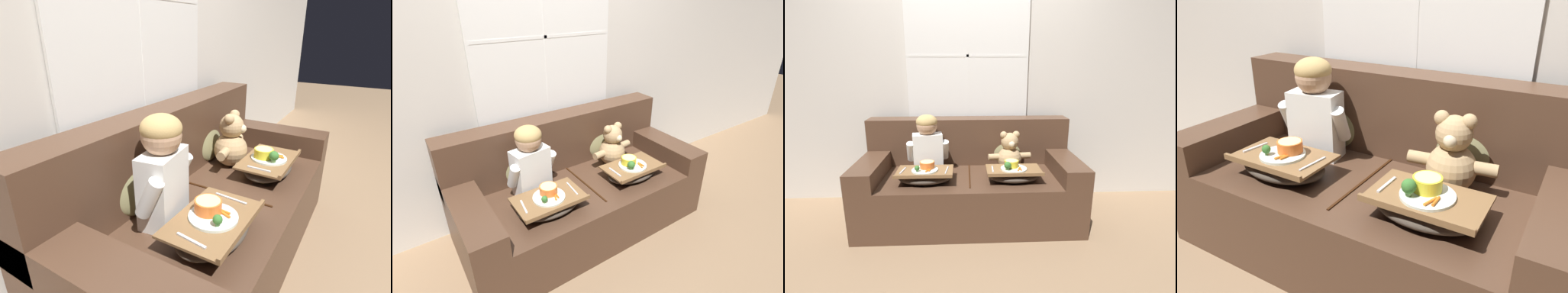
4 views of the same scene
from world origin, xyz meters
The scene contains 9 objects.
ground_plane centered at (0.00, 0.00, 0.00)m, with size 14.00×14.00×0.00m, color #8E7051.
wall_back_with_window centered at (0.00, 0.53, 1.31)m, with size 8.00×0.08×2.60m.
couch centered at (0.00, 0.06, 0.32)m, with size 1.95×0.90×0.90m.
throw_pillow_behind_child centered at (-0.38, 0.26, 0.61)m, with size 0.36×0.17×0.37m.
throw_pillow_behind_teddy centered at (0.38, 0.26, 0.61)m, with size 0.34×0.16×0.35m.
child_figure centered at (-0.38, 0.08, 0.74)m, with size 0.39×0.21×0.54m.
teddy_bear centered at (0.38, 0.08, 0.60)m, with size 0.41×0.28×0.38m.
lap_tray_child centered at (-0.38, -0.18, 0.50)m, with size 0.47×0.31×0.17m.
lap_tray_teddy centered at (0.38, -0.18, 0.50)m, with size 0.47×0.29×0.19m.
Camera 1 is at (-1.39, -0.70, 1.32)m, focal length 28.00 mm.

